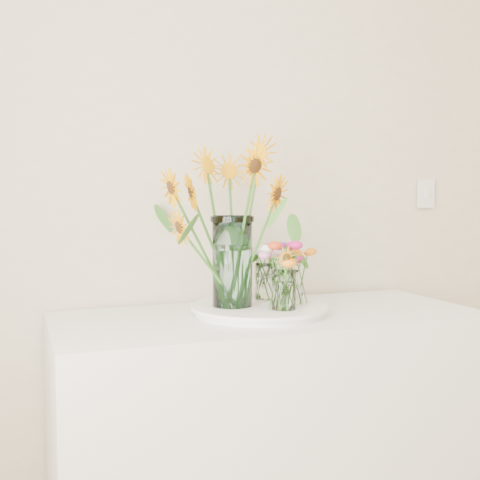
{
  "coord_description": "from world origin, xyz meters",
  "views": [
    {
      "loc": [
        -1.26,
        0.13,
        1.28
      ],
      "look_at": [
        -0.57,
        1.97,
        1.14
      ],
      "focal_mm": 45.0,
      "sensor_mm": 36.0,
      "label": 1
    }
  ],
  "objects_px": {
    "tray": "(259,310)",
    "small_vase_a": "(284,290)",
    "counter": "(270,446)",
    "small_vase_b": "(294,287)",
    "mason_jar": "(232,262)",
    "small_vase_c": "(266,282)"
  },
  "relations": [
    {
      "from": "tray",
      "to": "small_vase_a",
      "type": "relative_size",
      "value": 3.22
    },
    {
      "from": "small_vase_b",
      "to": "mason_jar",
      "type": "bearing_deg",
      "value": 173.26
    },
    {
      "from": "mason_jar",
      "to": "small_vase_b",
      "type": "distance_m",
      "value": 0.23
    },
    {
      "from": "counter",
      "to": "mason_jar",
      "type": "relative_size",
      "value": 4.65
    },
    {
      "from": "counter",
      "to": "small_vase_a",
      "type": "relative_size",
      "value": 10.57
    },
    {
      "from": "counter",
      "to": "small_vase_b",
      "type": "xyz_separation_m",
      "value": [
        0.08,
        -0.0,
        0.53
      ]
    },
    {
      "from": "tray",
      "to": "small_vase_c",
      "type": "relative_size",
      "value": 3.26
    },
    {
      "from": "counter",
      "to": "tray",
      "type": "relative_size",
      "value": 3.28
    },
    {
      "from": "counter",
      "to": "tray",
      "type": "distance_m",
      "value": 0.46
    },
    {
      "from": "tray",
      "to": "small_vase_a",
      "type": "xyz_separation_m",
      "value": [
        0.04,
        -0.1,
        0.08
      ]
    },
    {
      "from": "tray",
      "to": "small_vase_b",
      "type": "relative_size",
      "value": 3.63
    },
    {
      "from": "counter",
      "to": "small_vase_a",
      "type": "distance_m",
      "value": 0.55
    },
    {
      "from": "small_vase_a",
      "to": "small_vase_c",
      "type": "distance_m",
      "value": 0.21
    },
    {
      "from": "mason_jar",
      "to": "small_vase_c",
      "type": "bearing_deg",
      "value": 30.05
    },
    {
      "from": "mason_jar",
      "to": "small_vase_c",
      "type": "distance_m",
      "value": 0.2
    },
    {
      "from": "small_vase_a",
      "to": "small_vase_b",
      "type": "xyz_separation_m",
      "value": [
        0.08,
        0.09,
        -0.01
      ]
    },
    {
      "from": "mason_jar",
      "to": "small_vase_b",
      "type": "height_order",
      "value": "mason_jar"
    },
    {
      "from": "tray",
      "to": "small_vase_b",
      "type": "height_order",
      "value": "small_vase_b"
    },
    {
      "from": "counter",
      "to": "small_vase_a",
      "type": "height_order",
      "value": "small_vase_a"
    },
    {
      "from": "small_vase_c",
      "to": "counter",
      "type": "bearing_deg",
      "value": -106.04
    },
    {
      "from": "small_vase_c",
      "to": "small_vase_b",
      "type": "bearing_deg",
      "value": -66.22
    },
    {
      "from": "small_vase_c",
      "to": "small_vase_a",
      "type": "bearing_deg",
      "value": -97.53
    }
  ]
}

